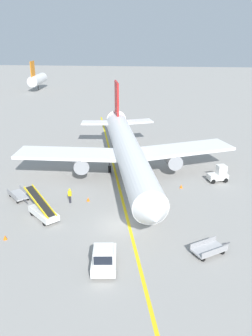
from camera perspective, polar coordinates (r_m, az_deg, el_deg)
name	(u,v)px	position (r m, az deg, el deg)	size (l,w,h in m)	color
ground_plane	(121,225)	(35.54, -0.86, -8.94)	(300.00, 300.00, 0.00)	gray
taxi_line_yellow	(123,201)	(39.94, -0.50, -5.30)	(0.30, 80.00, 0.01)	yellow
airliner	(128,151)	(45.33, 0.26, 2.71)	(27.97, 35.06, 10.10)	white
pushback_tug	(104,258)	(29.28, -3.52, -14.06)	(2.25, 3.77, 2.20)	silver
baggage_tug_near_wing	(219,174)	(46.12, 14.46, -0.97)	(2.69, 1.99, 2.10)	silver
belt_loader_forward_hold	(43,211)	(37.28, -12.98, -6.63)	(4.43, 4.41, 2.59)	silver
baggage_cart_loaded	(209,249)	(31.97, 12.97, -12.40)	(3.58, 2.85, 0.94)	#A5A5A8
baggage_cart_empty_trailing	(19,195)	(42.14, -16.61, -4.07)	(3.17, 3.29, 0.94)	#A5A5A8
ground_crew_marshaller	(70,195)	(39.72, -8.86, -4.28)	(0.36, 0.24, 1.70)	#26262D
safety_cone_nose_left	(181,186)	(43.57, 8.71, -2.87)	(0.36, 0.36, 0.44)	orange
safety_cone_nose_right	(88,199)	(40.15, -6.01, -4.93)	(0.36, 0.36, 0.44)	orange
safety_cone_wingtip_left	(5,237)	(34.95, -18.56, -10.35)	(0.36, 0.36, 0.44)	orange
distant_aircraft_mid_left	(37,79)	(114.53, -13.83, 13.45)	(3.00, 10.10, 8.80)	silver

